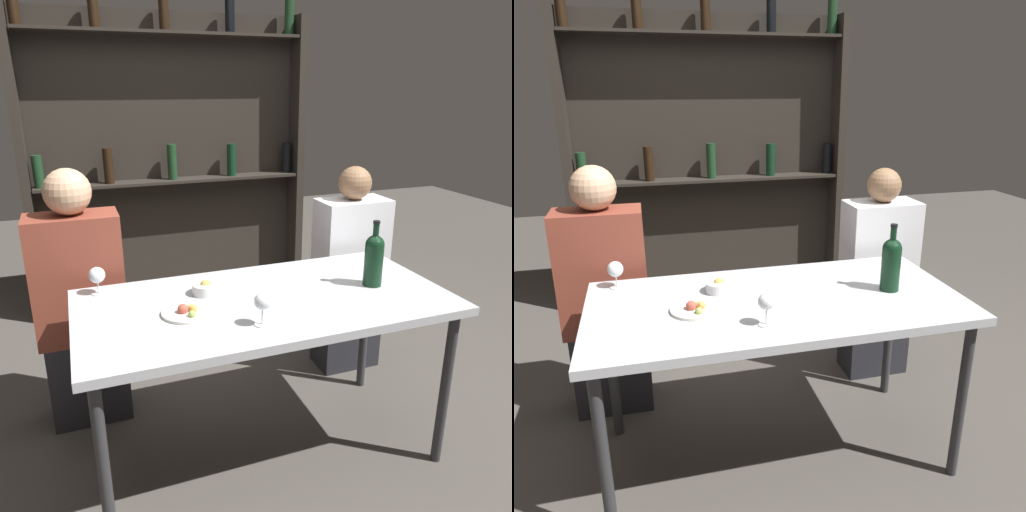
% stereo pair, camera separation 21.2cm
% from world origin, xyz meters
% --- Properties ---
extents(ground_plane, '(10.00, 10.00, 0.00)m').
position_xyz_m(ground_plane, '(0.00, 0.00, 0.00)').
color(ground_plane, '#47423D').
extents(dining_table, '(1.54, 0.76, 0.78)m').
position_xyz_m(dining_table, '(0.00, 0.00, 0.71)').
color(dining_table, '#B7BABF').
rests_on(dining_table, ground_plane).
extents(wine_rack_wall, '(2.04, 0.21, 2.21)m').
position_xyz_m(wine_rack_wall, '(-0.00, 1.92, 1.12)').
color(wine_rack_wall, '#28231E').
rests_on(wine_rack_wall, ground_plane).
extents(wine_bottle, '(0.08, 0.08, 0.29)m').
position_xyz_m(wine_bottle, '(0.50, -0.03, 0.90)').
color(wine_bottle, black).
rests_on(wine_bottle, dining_table).
extents(wine_glass_0, '(0.06, 0.06, 0.13)m').
position_xyz_m(wine_glass_0, '(-0.10, -0.22, 0.86)').
color(wine_glass_0, silver).
rests_on(wine_glass_0, dining_table).
extents(wine_glass_1, '(0.07, 0.07, 0.12)m').
position_xyz_m(wine_glass_1, '(-0.65, 0.29, 0.86)').
color(wine_glass_1, silver).
rests_on(wine_glass_1, dining_table).
extents(food_plate_0, '(0.20, 0.20, 0.05)m').
position_xyz_m(food_plate_0, '(-0.34, -0.03, 0.79)').
color(food_plate_0, silver).
rests_on(food_plate_0, dining_table).
extents(snack_bowl, '(0.12, 0.12, 0.06)m').
position_xyz_m(snack_bowl, '(-0.22, 0.14, 0.80)').
color(snack_bowl, white).
rests_on(snack_bowl, dining_table).
extents(seated_person_left, '(0.41, 0.22, 1.27)m').
position_xyz_m(seated_person_left, '(-0.73, 0.57, 0.60)').
color(seated_person_left, '#26262B').
rests_on(seated_person_left, ground_plane).
extents(seated_person_right, '(0.39, 0.22, 1.20)m').
position_xyz_m(seated_person_right, '(0.75, 0.57, 0.56)').
color(seated_person_right, '#26262B').
rests_on(seated_person_right, ground_plane).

